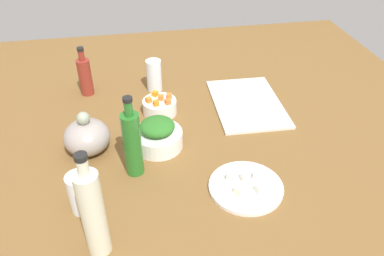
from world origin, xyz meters
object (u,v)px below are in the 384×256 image
bowl_carrots (160,107)px  bottle_2 (132,143)px  bowl_greens (158,139)px  teapot (87,136)px  plate_tofu (246,187)px  cutting_board (247,103)px  bottle_0 (85,76)px  bottle_1 (93,213)px  drinking_glass_0 (81,193)px  drinking_glass_1 (154,75)px

bowl_carrots → bottle_2: (-29.92, 10.57, 8.16)cm
bowl_greens → teapot: (1.67, 21.78, 2.77)cm
plate_tofu → bowl_greens: 32.32cm
cutting_board → plate_tofu: 44.58cm
bottle_0 → bowl_greens: bearing=-148.0°
bottle_1 → drinking_glass_0: 16.15cm
cutting_board → drinking_glass_0: 71.32cm
bowl_greens → cutting_board: bearing=-61.6°
bottle_2 → drinking_glass_1: bearing=-12.5°
cutting_board → bowl_greens: bowl_greens is taller
bowl_greens → teapot: size_ratio=0.97×
bottle_1 → cutting_board: bearing=-43.5°
bowl_carrots → bottle_1: size_ratio=0.41×
drinking_glass_0 → bottle_1: bearing=-162.5°
plate_tofu → bottle_2: size_ratio=0.82×
teapot → bottle_2: 19.30cm
bottle_2 → drinking_glass_0: bottle_2 is taller
cutting_board → bottle_0: (18.65, 58.73, 7.29)cm
bowl_carrots → drinking_glass_0: 48.92cm
bowl_greens → drinking_glass_1: bearing=-3.9°
bowl_carrots → drinking_glass_0: size_ratio=1.07×
bottle_2 → drinking_glass_0: 19.39cm
cutting_board → drinking_glass_1: drinking_glass_1 is taller
plate_tofu → drinking_glass_1: (59.88, 19.59, 5.60)cm
drinking_glass_1 → bowl_greens: bearing=176.1°
bottle_2 → bowl_greens: bearing=-36.5°
cutting_board → drinking_glass_1: size_ratio=2.89×
cutting_board → bottle_2: 53.49cm
bowl_carrots → bottle_0: 32.47cm
drinking_glass_0 → bottle_2: bearing=-49.6°
drinking_glass_1 → bottle_2: bearing=167.5°
drinking_glass_0 → cutting_board: bearing=-53.8°
plate_tofu → bottle_0: size_ratio=1.09×
teapot → bottle_0: (36.04, 1.75, 2.24)cm
bottle_0 → drinking_glass_0: bottle_0 is taller
cutting_board → bowl_carrots: (0.07, 32.62, 2.07)cm
bottle_2 → teapot: bearing=47.9°
drinking_glass_1 → plate_tofu: bearing=-161.9°
bottle_1 → bowl_greens: bearing=-25.8°
cutting_board → teapot: teapot is taller
bottle_1 → drinking_glass_1: size_ratio=2.35×
plate_tofu → bottle_1: 43.71cm
cutting_board → bowl_carrots: 32.68cm
plate_tofu → drinking_glass_1: bearing=18.1°
teapot → drinking_glass_1: teapot is taller
teapot → drinking_glass_1: (34.68, -24.24, 0.65)cm
plate_tofu → drinking_glass_0: size_ratio=1.85×
bowl_carrots → drinking_glass_0: bearing=149.4°
bottle_0 → plate_tofu: bearing=-143.3°
bowl_greens → plate_tofu: bearing=-136.9°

